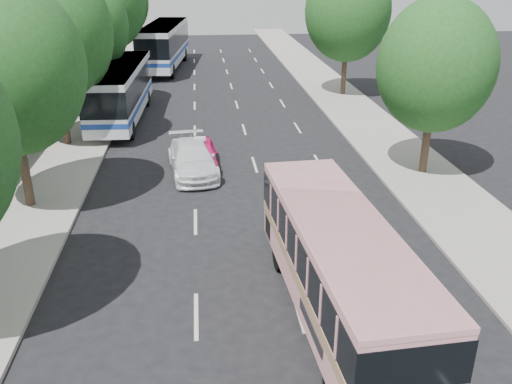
{
  "coord_description": "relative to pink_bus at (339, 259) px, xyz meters",
  "views": [
    {
      "loc": [
        -1.56,
        -14.72,
        9.23
      ],
      "look_at": [
        0.32,
        2.91,
        1.6
      ],
      "focal_mm": 38.0,
      "sensor_mm": 36.0,
      "label": 1
    }
  ],
  "objects": [
    {
      "name": "pink_taxi",
      "position": [
        -3.59,
        12.38,
        -1.19
      ],
      "size": [
        1.69,
        3.97,
        1.34
      ],
      "primitive_type": "imported",
      "rotation": [
        0.0,
        0.0,
        0.03
      ],
      "color": "#FB157A",
      "rests_on": "ground"
    },
    {
      "name": "white_pickup",
      "position": [
        -3.97,
        11.67,
        -1.14
      ],
      "size": [
        2.61,
        5.15,
        1.43
      ],
      "primitive_type": "imported",
      "rotation": [
        0.0,
        0.0,
        0.13
      ],
      "color": "white",
      "rests_on": "ground"
    },
    {
      "name": "tree_left_d",
      "position": [
        -10.5,
        24.39,
        3.78
      ],
      "size": [
        5.52,
        5.52,
        8.6
      ],
      "color": "#38281E",
      "rests_on": "ground"
    },
    {
      "name": "tree_left_e",
      "position": [
        -10.4,
        32.39,
        4.58
      ],
      "size": [
        6.3,
        6.3,
        9.82
      ],
      "color": "#38281E",
      "rests_on": "ground"
    },
    {
      "name": "tree_right_far",
      "position": [
        7.1,
        26.39,
        4.27
      ],
      "size": [
        6.0,
        6.0,
        9.35
      ],
      "color": "#38281E",
      "rests_on": "ground"
    },
    {
      "name": "tree_right_near",
      "position": [
        6.8,
        10.39,
        3.35
      ],
      "size": [
        5.1,
        5.1,
        7.95
      ],
      "color": "#38281E",
      "rests_on": "ground"
    },
    {
      "name": "sidewalk_right",
      "position": [
        6.53,
        22.45,
        -1.8
      ],
      "size": [
        4.0,
        90.0,
        0.12
      ],
      "primitive_type": "cube",
      "color": "#9E998E",
      "rests_on": "ground"
    },
    {
      "name": "taxi_roof_sign",
      "position": [
        -3.59,
        12.38,
        -0.43
      ],
      "size": [
        0.55,
        0.2,
        0.18
      ],
      "primitive_type": "cube",
      "rotation": [
        0.0,
        0.0,
        0.03
      ],
      "color": "silver",
      "rests_on": "pink_taxi"
    },
    {
      "name": "tour_coach_front",
      "position": [
        -8.27,
        21.22,
        0.19
      ],
      "size": [
        2.87,
        11.44,
        3.4
      ],
      "rotation": [
        0.0,
        0.0,
        -0.04
      ],
      "color": "silver",
      "rests_on": "ground"
    },
    {
      "name": "pink_bus",
      "position": [
        0.0,
        0.0,
        0.0
      ],
      "size": [
        2.94,
        9.47,
        2.98
      ],
      "rotation": [
        0.0,
        0.0,
        0.06
      ],
      "color": "pink",
      "rests_on": "ground"
    },
    {
      "name": "tree_left_b",
      "position": [
        -10.4,
        8.39,
        3.96
      ],
      "size": [
        5.7,
        5.7,
        8.88
      ],
      "color": "#38281E",
      "rests_on": "ground"
    },
    {
      "name": "ground",
      "position": [
        -1.97,
        2.45,
        -1.86
      ],
      "size": [
        120.0,
        120.0,
        0.0
      ],
      "primitive_type": "plane",
      "color": "black",
      "rests_on": "ground"
    },
    {
      "name": "sidewalk_left",
      "position": [
        -10.47,
        22.45,
        -1.78
      ],
      "size": [
        4.0,
        90.0,
        0.15
      ],
      "primitive_type": "cube",
      "color": "#9E998E",
      "rests_on": "ground"
    },
    {
      "name": "tour_coach_rear",
      "position": [
        -6.48,
        38.66,
        0.51
      ],
      "size": [
        4.16,
        13.33,
        3.92
      ],
      "rotation": [
        0.0,
        0.0,
        -0.1
      ],
      "color": "silver",
      "rests_on": "ground"
    },
    {
      "name": "low_wall",
      "position": [
        -12.27,
        22.45,
        -0.96
      ],
      "size": [
        0.3,
        90.0,
        1.5
      ],
      "primitive_type": "cube",
      "color": "#9E998E",
      "rests_on": "sidewalk_left"
    },
    {
      "name": "tree_left_c",
      "position": [
        -10.6,
        16.39,
        4.27
      ],
      "size": [
        6.0,
        6.0,
        9.35
      ],
      "color": "#38281E",
      "rests_on": "ground"
    }
  ]
}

